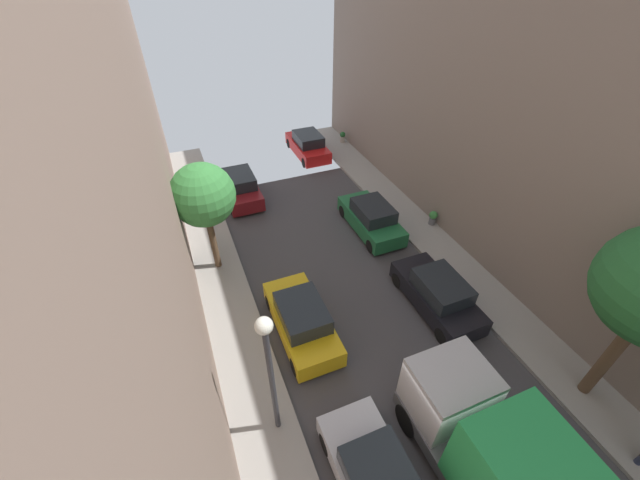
% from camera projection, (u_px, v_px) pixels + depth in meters
% --- Properties ---
extents(ground, '(32.00, 32.00, 0.00)m').
position_uv_depth(ground, '(436.00, 421.00, 11.85)').
color(ground, '#423F42').
extents(sidewalk_right, '(2.00, 44.00, 0.15)m').
position_uv_depth(sidewalk_right, '(557.00, 366.00, 13.26)').
color(sidewalk_right, gray).
rests_on(sidewalk_right, ground).
extents(parked_car_left_3, '(1.78, 4.20, 1.57)m').
position_uv_depth(parked_car_left_3, '(302.00, 320.00, 14.04)').
color(parked_car_left_3, gold).
rests_on(parked_car_left_3, ground).
extents(parked_car_left_4, '(1.78, 4.20, 1.57)m').
position_uv_depth(parked_car_left_4, '(240.00, 187.00, 21.36)').
color(parked_car_left_4, maroon).
rests_on(parked_car_left_4, ground).
extents(parked_car_right_2, '(1.78, 4.20, 1.57)m').
position_uv_depth(parked_car_right_2, '(438.00, 294.00, 15.03)').
color(parked_car_right_2, black).
rests_on(parked_car_right_2, ground).
extents(parked_car_right_3, '(1.78, 4.20, 1.57)m').
position_uv_depth(parked_car_right_3, '(371.00, 218.00, 19.01)').
color(parked_car_right_3, '#1E6638').
rests_on(parked_car_right_3, ground).
extents(parked_car_right_4, '(1.78, 4.20, 1.57)m').
position_uv_depth(parked_car_right_4, '(308.00, 145.00, 25.47)').
color(parked_car_right_4, red).
rests_on(parked_car_right_4, ground).
extents(street_tree_0, '(2.55, 2.55, 4.98)m').
position_uv_depth(street_tree_0, '(203.00, 196.00, 14.85)').
color(street_tree_0, brown).
rests_on(street_tree_0, sidewalk_left).
extents(potted_plant_0, '(0.41, 0.41, 0.74)m').
position_uv_depth(potted_plant_0, '(433.00, 217.00, 19.35)').
color(potted_plant_0, slate).
rests_on(potted_plant_0, sidewalk_right).
extents(potted_plant_2, '(0.38, 0.38, 0.74)m').
position_uv_depth(potted_plant_2, '(343.00, 137.00, 26.97)').
color(potted_plant_2, '#B2A899').
rests_on(potted_plant_2, sidewalk_right).
extents(lamp_post, '(0.44, 0.44, 4.96)m').
position_uv_depth(lamp_post, '(269.00, 362.00, 9.53)').
color(lamp_post, '#333338').
rests_on(lamp_post, sidewalk_left).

